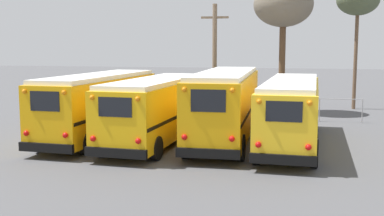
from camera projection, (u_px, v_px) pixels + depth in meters
ground_plane at (192, 142)px, 22.91m from camera, size 160.00×160.00×0.00m
school_bus_0 at (100, 104)px, 23.60m from camera, size 2.75×9.93×3.16m
school_bus_1 at (157, 108)px, 22.57m from camera, size 2.94×9.77×3.02m
school_bus_2 at (226, 103)px, 22.84m from camera, size 2.74×10.65×3.35m
school_bus_3 at (291, 109)px, 21.99m from camera, size 2.72×11.00×3.00m
utility_pole at (215, 58)px, 31.50m from camera, size 1.80×0.30×7.25m
bare_tree_0 at (358, 1)px, 34.00m from camera, size 2.99×2.99×8.94m
bare_tree_1 at (283, 6)px, 31.95m from camera, size 3.95×3.95×8.76m
fence_line at (219, 103)px, 30.32m from camera, size 17.29×0.06×1.42m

